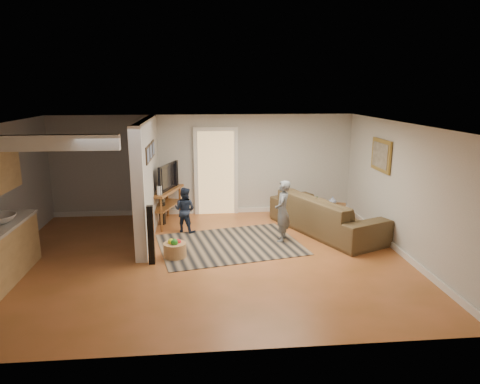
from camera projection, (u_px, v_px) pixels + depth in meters
name	position (u px, v px, depth m)	size (l,w,h in m)	color
ground	(207.00, 257.00, 8.11)	(7.50, 7.50, 0.00)	brown
room_shell	(149.00, 179.00, 8.08)	(7.54, 6.02, 2.52)	#B2B1AB
area_rug	(230.00, 244.00, 8.77)	(2.79, 2.04, 0.01)	black
sofa	(325.00, 232.00, 9.56)	(2.83, 1.11, 0.83)	#403420
coffee_table	(323.00, 208.00, 10.22)	(1.22, 0.95, 0.64)	brown
tv_console	(164.00, 193.00, 9.96)	(0.89, 1.41, 1.14)	brown
speaker_left	(151.00, 235.00, 7.69)	(0.11, 0.11, 1.10)	black
speaker_right	(162.00, 202.00, 9.95)	(0.11, 0.11, 1.09)	black
toy_basket	(175.00, 249.00, 8.08)	(0.43, 0.43, 0.39)	#A17046
child	(282.00, 241.00, 9.00)	(0.47, 0.31, 1.30)	slate
toddler	(185.00, 232.00, 9.57)	(0.49, 0.38, 1.01)	#1B253A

